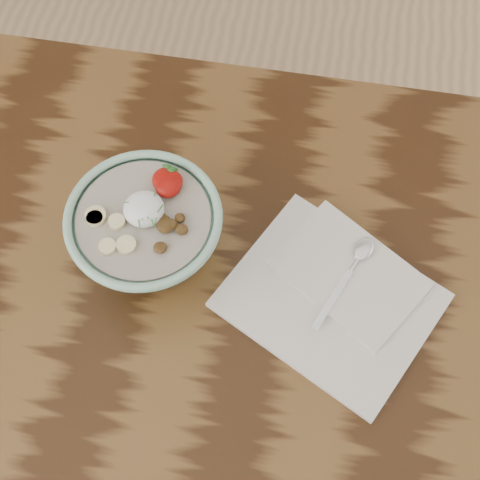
% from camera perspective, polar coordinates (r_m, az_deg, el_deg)
% --- Properties ---
extents(table, '(1.60, 0.90, 0.75)m').
position_cam_1_polar(table, '(1.02, 0.90, -8.85)').
color(table, '#311B0C').
rests_on(table, ground).
extents(breakfast_bowl, '(0.21, 0.21, 0.14)m').
position_cam_1_polar(breakfast_bowl, '(0.92, -7.90, 0.67)').
color(breakfast_bowl, '#91C3A9').
rests_on(breakfast_bowl, table).
extents(napkin, '(0.34, 0.32, 0.02)m').
position_cam_1_polar(napkin, '(0.95, 8.05, -4.63)').
color(napkin, silver).
rests_on(napkin, table).
extents(spoon, '(0.08, 0.16, 0.01)m').
position_cam_1_polar(spoon, '(0.96, 9.89, -1.80)').
color(spoon, silver).
rests_on(spoon, napkin).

